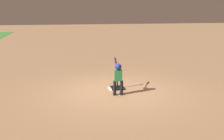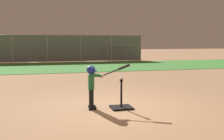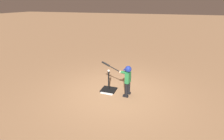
# 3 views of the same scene
# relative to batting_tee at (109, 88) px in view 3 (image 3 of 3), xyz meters

# --- Properties ---
(ground_plane) EXTENTS (90.00, 90.00, 0.00)m
(ground_plane) POSITION_rel_batting_tee_xyz_m (-0.30, 0.16, -0.08)
(ground_plane) COLOR #99704C
(home_plate) EXTENTS (0.45, 0.45, 0.02)m
(home_plate) POSITION_rel_batting_tee_xyz_m (-0.02, 0.09, -0.07)
(home_plate) COLOR white
(home_plate) RESTS_ON ground_plane
(batting_tee) EXTENTS (0.52, 0.47, 0.71)m
(batting_tee) POSITION_rel_batting_tee_xyz_m (0.00, 0.00, 0.00)
(batting_tee) COLOR black
(batting_tee) RESTS_ON ground_plane
(batter_child) EXTENTS (1.06, 0.34, 1.09)m
(batter_child) POSITION_rel_batting_tee_xyz_m (-0.67, 0.14, 0.59)
(batter_child) COLOR black
(batter_child) RESTS_ON ground_plane
(baseball) EXTENTS (0.07, 0.07, 0.07)m
(baseball) POSITION_rel_batting_tee_xyz_m (0.00, -0.00, 0.67)
(baseball) COLOR white
(baseball) RESTS_ON batting_tee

